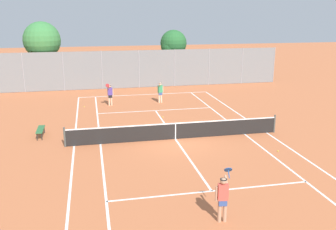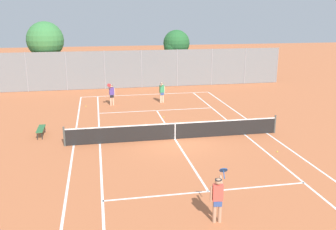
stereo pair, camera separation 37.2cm
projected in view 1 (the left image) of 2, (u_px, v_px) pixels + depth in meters
ground_plane at (175, 139)px, 20.84m from camera, size 120.00×120.00×0.00m
court_line_markings at (175, 139)px, 20.84m from camera, size 11.10×23.90×0.01m
tennis_net at (176, 130)px, 20.71m from camera, size 12.00×0.10×1.07m
player_near_side at (223, 196)px, 12.43m from camera, size 0.75×0.72×1.77m
player_far_left at (110, 94)px, 28.05m from camera, size 0.60×0.79×1.77m
player_far_right at (160, 91)px, 28.97m from camera, size 0.44×0.54×1.60m
loose_tennis_ball_0 at (125, 135)px, 21.44m from camera, size 0.07×0.07×0.07m
loose_tennis_ball_1 at (163, 117)px, 25.13m from camera, size 0.07×0.07×0.07m
loose_tennis_ball_2 at (278, 151)px, 18.98m from camera, size 0.07×0.07×0.07m
loose_tennis_ball_3 at (218, 127)px, 22.94m from camera, size 0.07×0.07×0.07m
loose_tennis_ball_5 at (84, 107)px, 27.88m from camera, size 0.07×0.07×0.07m
courtside_bench at (40, 130)px, 21.15m from camera, size 0.36×1.50×0.47m
back_fence at (139, 69)px, 34.63m from camera, size 27.20×0.08×3.48m
tree_behind_left at (41, 41)px, 33.99m from camera, size 3.34×3.34×6.04m
tree_behind_right at (173, 44)px, 37.51m from camera, size 2.64×2.64×5.14m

